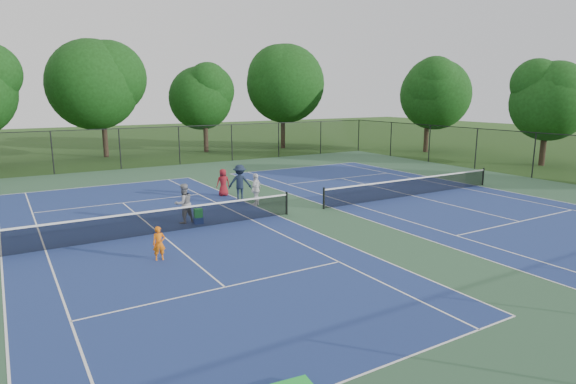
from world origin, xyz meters
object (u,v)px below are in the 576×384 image
tree_side_f (548,97)px  bystander_a (256,189)px  tree_back_c (204,94)px  bystander_b (240,182)px  bystander_c (223,182)px  child_player (159,243)px  instructor (184,204)px  ball_hopper (198,213)px  ball_crate (198,220)px  tree_back_d (283,80)px  tree_side_e (429,90)px  tree_back_b (101,81)px

tree_side_f → bystander_a: bearing=-178.7°
tree_back_c → bystander_b: tree_back_c is taller
bystander_c → tree_side_f: bearing=-179.7°
child_player → tree_back_c: bearing=72.3°
instructor → ball_hopper: bearing=128.1°
child_player → instructor: size_ratio=0.67×
child_player → ball_crate: child_player is taller
bystander_b → ball_crate: bearing=72.7°
tree_back_d → bystander_a: size_ratio=6.39×
tree_back_d → tree_side_e: (10.00, -10.00, -1.02)m
tree_back_c → child_player: tree_back_c is taller
tree_back_d → tree_side_f: size_ratio=1.28×
ball_crate → bystander_b: bearing=43.0°
bystander_c → ball_crate: bystander_c is taller
tree_side_e → tree_back_b: bearing=156.0°
bystander_c → tree_back_b: bearing=-78.5°
tree_back_c → tree_side_e: bearing=-31.4°
tree_back_c → ball_crate: 26.95m
tree_back_c → bystander_c: (-6.86, -19.63, -4.74)m
tree_side_f → bystander_b: 25.90m
tree_back_b → tree_side_f: size_ratio=1.24×
tree_side_f → tree_back_b: bearing=140.6°
tree_back_c → bystander_c: size_ratio=5.63×
instructor → bystander_c: instructor is taller
tree_side_e → ball_hopper: 31.61m
bystander_b → ball_crate: size_ratio=4.75×
child_player → bystander_b: (6.39, 7.05, 0.36)m
child_player → instructor: bearing=67.7°
child_player → bystander_a: size_ratio=0.72×
tree_side_e → ball_hopper: (-28.12, -13.40, -5.33)m
tree_back_b → child_player: 29.96m
bystander_c → instructor: bearing=54.8°
instructor → bystander_a: instructor is taller
tree_side_e → bystander_b: 26.94m
tree_back_d → bystander_b: size_ratio=5.53×
tree_back_c → instructor: tree_back_c is taller
instructor → ball_crate: 0.96m
tree_back_d → bystander_a: 26.60m
tree_side_f → ball_crate: tree_side_f is taller
tree_back_d → tree_side_f: bearing=-62.4°
bystander_c → tree_back_d: bearing=-123.0°
ball_crate → bystander_c: bearing=55.6°
bystander_a → bystander_c: bystander_a is taller
instructor → bystander_c: (3.75, 4.35, -0.12)m
tree_side_f → bystander_c: bearing=174.8°
tree_back_d → ball_hopper: size_ratio=27.30×
tree_back_b → bystander_c: bearing=-84.1°
tree_side_e → instructor: tree_side_e is taller
ball_crate → ball_hopper: size_ratio=1.04×
tree_side_e → bystander_a: 27.43m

